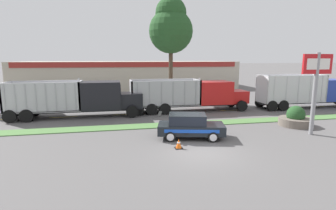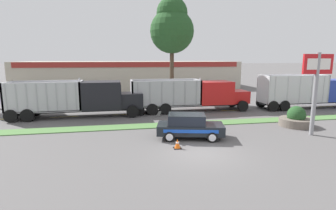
% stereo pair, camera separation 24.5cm
% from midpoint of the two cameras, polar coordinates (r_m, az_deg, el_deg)
% --- Properties ---
extents(ground_plane, '(600.00, 600.00, 0.00)m').
position_cam_midpoint_polar(ground_plane, '(14.91, 6.77, -10.24)').
color(ground_plane, '#5B5959').
extents(grass_verge, '(120.00, 1.53, 0.06)m').
position_cam_midpoint_polar(grass_verge, '(20.75, 1.30, -4.27)').
color(grass_verge, '#517F42').
rests_on(grass_verge, ground_plane).
extents(centre_line_3, '(2.40, 0.14, 0.01)m').
position_cam_midpoint_polar(centre_line_3, '(25.36, -22.04, -2.44)').
color(centre_line_3, yellow).
rests_on(centre_line_3, ground_plane).
extents(centre_line_4, '(2.40, 0.14, 0.01)m').
position_cam_midpoint_polar(centre_line_4, '(24.92, -9.74, -2.06)').
color(centre_line_4, yellow).
rests_on(centre_line_4, ground_plane).
extents(centre_line_5, '(2.40, 0.14, 0.01)m').
position_cam_midpoint_polar(centre_line_5, '(25.63, 2.41, -1.59)').
color(centre_line_5, yellow).
rests_on(centre_line_5, ground_plane).
extents(centre_line_6, '(2.40, 0.14, 0.01)m').
position_cam_midpoint_polar(centre_line_6, '(27.41, 13.44, -1.10)').
color(centre_line_6, yellow).
rests_on(centre_line_6, ground_plane).
extents(centre_line_7, '(2.40, 0.14, 0.01)m').
position_cam_midpoint_polar(centre_line_7, '(30.07, 22.83, -0.65)').
color(centre_line_7, yellow).
rests_on(centre_line_7, ground_plane).
extents(centre_line_8, '(2.40, 0.14, 0.01)m').
position_cam_midpoint_polar(centre_line_8, '(33.39, 30.52, -0.26)').
color(centre_line_8, yellow).
rests_on(centre_line_8, ground_plane).
extents(dump_truck_lead, '(11.55, 2.80, 3.55)m').
position_cam_midpoint_polar(dump_truck_lead, '(24.54, -16.88, 1.38)').
color(dump_truck_lead, black).
rests_on(dump_truck_lead, ground_plane).
extents(dump_truck_mid, '(11.86, 2.85, 3.36)m').
position_cam_midpoint_polar(dump_truck_mid, '(26.49, 6.83, 2.13)').
color(dump_truck_mid, black).
rests_on(dump_truck_mid, ground_plane).
extents(dump_truck_trail, '(11.42, 2.56, 3.52)m').
position_cam_midpoint_polar(dump_truck_trail, '(32.32, 29.51, 2.42)').
color(dump_truck_trail, black).
rests_on(dump_truck_trail, ground_plane).
extents(rally_car, '(4.60, 2.78, 1.64)m').
position_cam_midpoint_polar(rally_car, '(17.25, 4.36, -4.51)').
color(rally_car, black).
rests_on(rally_car, ground_plane).
extents(store_sign_post, '(2.16, 0.28, 5.56)m').
position_cam_midpoint_polar(store_sign_post, '(20.06, 29.23, 5.01)').
color(store_sign_post, gray).
rests_on(store_sign_post, ground_plane).
extents(stone_planter, '(2.50, 2.50, 1.57)m').
position_cam_midpoint_polar(stone_planter, '(22.68, 25.72, -2.73)').
color(stone_planter, '#6B6056').
rests_on(stone_planter, ground_plane).
extents(traffic_cone, '(0.45, 0.45, 0.57)m').
position_cam_midpoint_polar(traffic_cone, '(15.39, 1.88, -8.44)').
color(traffic_cone, black).
rests_on(traffic_cone, ground_plane).
extents(store_building_backdrop, '(36.89, 12.10, 4.72)m').
position_cam_midpoint_polar(store_building_backdrop, '(48.13, -8.58, 6.56)').
color(store_building_backdrop, '#BCB29E').
rests_on(store_building_backdrop, ground_plane).
extents(tree_behind_left, '(5.13, 5.13, 12.19)m').
position_cam_midpoint_polar(tree_behind_left, '(31.74, 0.39, 16.63)').
color(tree_behind_left, '#473828').
rests_on(tree_behind_left, ground_plane).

